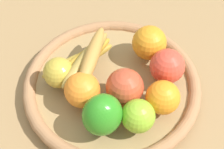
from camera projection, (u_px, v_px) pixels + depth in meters
ground_plane at (112, 90)px, 0.77m from camera, size 2.40×2.40×0.00m
basket at (112, 85)px, 0.75m from camera, size 0.39×0.39×0.04m
apple_3 at (125, 87)px, 0.68m from camera, size 0.11×0.11×0.08m
banana_bunch at (84, 59)px, 0.73m from camera, size 0.13×0.18×0.07m
apple_1 at (138, 116)px, 0.64m from camera, size 0.07×0.07×0.07m
orange_0 at (82, 90)px, 0.68m from camera, size 0.08×0.08×0.07m
apple_2 at (167, 66)px, 0.71m from camera, size 0.10×0.10×0.07m
orange_1 at (149, 43)px, 0.75m from camera, size 0.11×0.11×0.08m
apple_0 at (59, 73)px, 0.71m from camera, size 0.09×0.09×0.07m
orange_2 at (163, 97)px, 0.67m from camera, size 0.08×0.08×0.07m
bell_pepper at (102, 115)px, 0.63m from camera, size 0.09×0.09×0.09m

